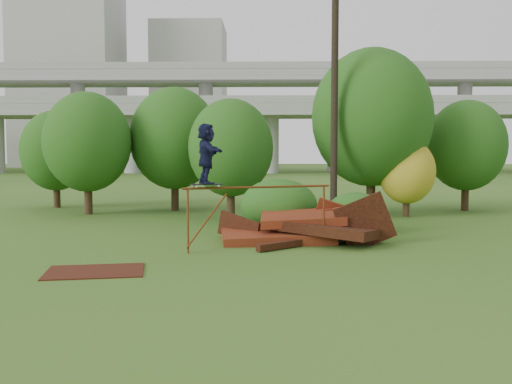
{
  "coord_description": "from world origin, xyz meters",
  "views": [
    {
      "loc": [
        -0.5,
        -14.23,
        2.74
      ],
      "look_at": [
        -0.8,
        2.0,
        1.6
      ],
      "focal_mm": 40.0,
      "sensor_mm": 36.0,
      "label": 1
    }
  ],
  "objects_px": {
    "skater": "(206,154)",
    "utility_pole": "(335,80)",
    "flat_plate": "(95,271)",
    "scrap_pile": "(301,229)"
  },
  "relations": [
    {
      "from": "flat_plate",
      "to": "skater",
      "type": "bearing_deg",
      "value": 48.96
    },
    {
      "from": "scrap_pile",
      "to": "utility_pole",
      "type": "relative_size",
      "value": 0.5
    },
    {
      "from": "skater",
      "to": "scrap_pile",
      "type": "bearing_deg",
      "value": -76.94
    },
    {
      "from": "flat_plate",
      "to": "utility_pole",
      "type": "xyz_separation_m",
      "value": [
        6.61,
        9.95,
        5.57
      ]
    },
    {
      "from": "skater",
      "to": "flat_plate",
      "type": "xyz_separation_m",
      "value": [
        -2.29,
        -2.63,
        -2.68
      ]
    },
    {
      "from": "scrap_pile",
      "to": "flat_plate",
      "type": "bearing_deg",
      "value": -137.99
    },
    {
      "from": "skater",
      "to": "flat_plate",
      "type": "relative_size",
      "value": 0.75
    },
    {
      "from": "scrap_pile",
      "to": "flat_plate",
      "type": "distance_m",
      "value": 6.72
    },
    {
      "from": "skater",
      "to": "utility_pole",
      "type": "distance_m",
      "value": 8.97
    },
    {
      "from": "skater",
      "to": "utility_pole",
      "type": "bearing_deg",
      "value": -52.09
    }
  ]
}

